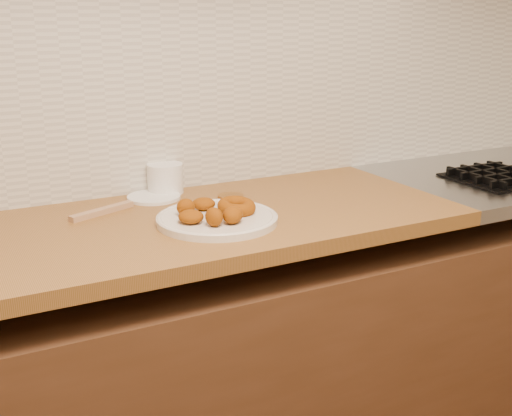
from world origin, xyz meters
name	(u,v)px	position (x,y,z in m)	size (l,w,h in m)	color
wall_back	(213,34)	(0.00, 2.00, 1.35)	(4.00, 0.02, 2.70)	tan
base_cabinet	(262,372)	(0.00, 1.69, 0.39)	(3.60, 0.60, 0.77)	#53311E
butcher_block	(12,252)	(-0.65, 1.69, 0.88)	(2.30, 0.62, 0.04)	brown
backsplash	(216,85)	(0.00, 1.99, 1.20)	(3.60, 0.02, 0.60)	beige
donut_plate	(217,219)	(-0.17, 1.62, 0.91)	(0.31, 0.31, 0.02)	silver
ring_donut	(236,206)	(-0.11, 1.62, 0.93)	(0.10, 0.10, 0.03)	#793701
fried_dough_chunks	(206,212)	(-0.20, 1.60, 0.94)	(0.17, 0.21, 0.05)	#793701
plastic_tub	(165,178)	(-0.18, 1.95, 0.94)	(0.10, 0.10, 0.09)	white
tub_lid	(154,197)	(-0.24, 1.90, 0.90)	(0.15, 0.15, 0.01)	white
brass_jar_lid	(231,197)	(-0.05, 1.79, 0.91)	(0.07, 0.07, 0.01)	#A46723
wooden_utensil	(102,211)	(-0.41, 1.82, 0.91)	(0.19, 0.02, 0.01)	#A87D59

